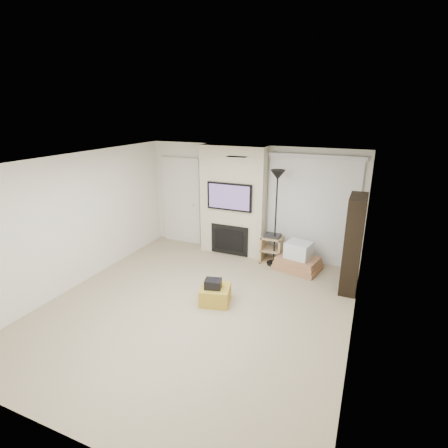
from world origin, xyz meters
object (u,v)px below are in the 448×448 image
at_px(ottoman, 215,295).
at_px(box_stack, 298,259).
at_px(av_stand, 272,248).
at_px(bookshelf, 353,244).
at_px(floor_lamp, 277,191).

distance_m(ottoman, box_stack, 2.18).
height_order(av_stand, bookshelf, bookshelf).
bearing_deg(av_stand, bookshelf, -18.41).
height_order(av_stand, box_stack, av_stand).
height_order(floor_lamp, bookshelf, floor_lamp).
bearing_deg(bookshelf, ottoman, -144.99).
xyz_separation_m(ottoman, box_stack, (1.05, 1.91, 0.08)).
distance_m(av_stand, box_stack, 0.63).
bearing_deg(av_stand, floor_lamp, -50.03).
relative_size(floor_lamp, bookshelf, 1.16).
bearing_deg(box_stack, av_stand, 167.95).
height_order(ottoman, bookshelf, bookshelf).
bearing_deg(av_stand, box_stack, -12.05).
height_order(box_stack, bookshelf, bookshelf).
distance_m(av_stand, bookshelf, 1.85).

